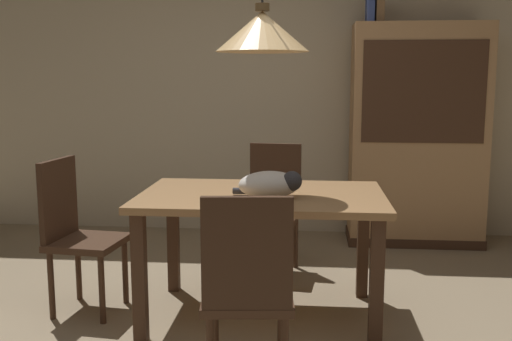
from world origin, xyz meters
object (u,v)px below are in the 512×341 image
object	(u,v)px
chair_far_back	(273,202)
chair_near_front	(247,286)
cat_sleeping	(271,184)
book_brown_thick	(379,10)
hutch_bookcase	(417,140)
dining_table	(262,210)
pendant_lamp	(262,31)
book_blue_wide	(370,8)
chair_left_side	(75,229)

from	to	relation	value
chair_far_back	chair_near_front	distance (m)	1.76
cat_sleeping	chair_near_front	bearing A→B (deg)	-94.04
book_brown_thick	cat_sleeping	bearing A→B (deg)	-112.39
chair_near_front	chair_far_back	bearing A→B (deg)	89.94
cat_sleeping	hutch_bookcase	size ratio (longest dim) A/B	0.22
dining_table	pendant_lamp	size ratio (longest dim) A/B	1.08
chair_far_back	cat_sleeping	distance (m)	1.06
pendant_lamp	book_blue_wide	world-z (taller)	pendant_lamp
hutch_bookcase	book_blue_wide	xyz separation A→B (m)	(-0.42, 0.00, 1.08)
book_blue_wide	cat_sleeping	bearing A→B (deg)	-110.38
chair_left_side	book_brown_thick	distance (m)	2.97
dining_table	cat_sleeping	xyz separation A→B (m)	(0.06, -0.13, 0.18)
chair_near_front	pendant_lamp	world-z (taller)	pendant_lamp
pendant_lamp	book_brown_thick	bearing A→B (deg)	64.43
chair_near_front	hutch_bookcase	world-z (taller)	hutch_bookcase
hutch_bookcase	chair_near_front	bearing A→B (deg)	-114.12
chair_near_front	cat_sleeping	bearing A→B (deg)	85.96
chair_far_back	book_brown_thick	xyz separation A→B (m)	(0.82, 0.85, 1.45)
dining_table	hutch_bookcase	xyz separation A→B (m)	(1.17, 1.72, 0.24)
chair_near_front	pendant_lamp	distance (m)	1.45
pendant_lamp	book_blue_wide	distance (m)	1.90
dining_table	chair_near_front	bearing A→B (deg)	-89.52
dining_table	chair_near_front	world-z (taller)	chair_near_front
chair_far_back	cat_sleeping	xyz separation A→B (m)	(0.05, -1.01, 0.32)
chair_left_side	cat_sleeping	world-z (taller)	chair_left_side
dining_table	cat_sleeping	distance (m)	0.23
book_brown_thick	book_blue_wide	bearing A→B (deg)	180.00
pendant_lamp	book_blue_wide	bearing A→B (deg)	66.49
dining_table	pendant_lamp	xyz separation A→B (m)	(-0.00, 0.00, 1.01)
chair_near_front	pendant_lamp	size ratio (longest dim) A/B	0.72
pendant_lamp	chair_left_side	bearing A→B (deg)	179.55
chair_far_back	pendant_lamp	size ratio (longest dim) A/B	0.72
hutch_bookcase	pendant_lamp	bearing A→B (deg)	-124.23
pendant_lamp	book_brown_thick	xyz separation A→B (m)	(0.82, 1.72, 0.30)
chair_left_side	book_blue_wide	bearing A→B (deg)	42.40
chair_near_front	book_blue_wide	size ratio (longest dim) A/B	3.88
chair_left_side	cat_sleeping	size ratio (longest dim) A/B	2.31
chair_near_front	hutch_bookcase	xyz separation A→B (m)	(1.16, 2.60, 0.38)
chair_left_side	chair_far_back	bearing A→B (deg)	37.38
chair_near_front	chair_left_side	bearing A→B (deg)	142.00
chair_near_front	pendant_lamp	bearing A→B (deg)	90.48
chair_near_front	chair_left_side	size ratio (longest dim) A/B	1.00
dining_table	book_brown_thick	distance (m)	2.32
hutch_bookcase	chair_far_back	bearing A→B (deg)	-144.01
chair_left_side	book_brown_thick	world-z (taller)	book_brown_thick
pendant_lamp	book_brown_thick	world-z (taller)	pendant_lamp
chair_left_side	pendant_lamp	size ratio (longest dim) A/B	0.72
book_blue_wide	chair_near_front	bearing A→B (deg)	-105.92
chair_far_back	book_blue_wide	bearing A→B (deg)	48.80
cat_sleeping	hutch_bookcase	distance (m)	2.16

